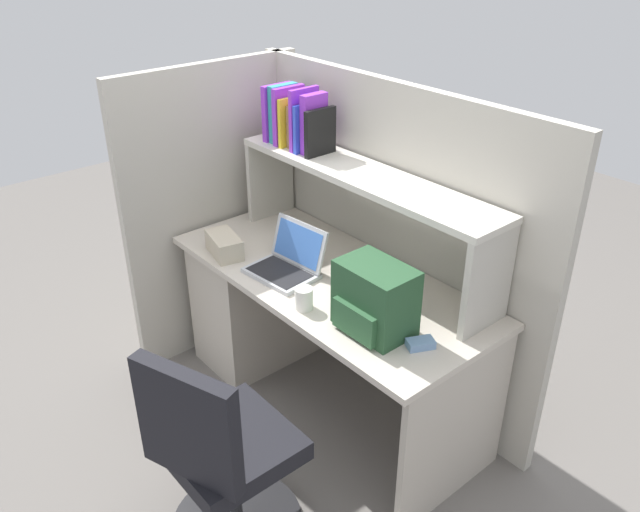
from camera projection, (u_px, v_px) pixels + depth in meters
ground_plane at (328, 400)px, 3.27m from camera, size 8.00×8.00×0.00m
desk at (279, 301)px, 3.34m from camera, size 1.60×0.70×0.73m
cubicle_partition_rear at (388, 242)px, 3.11m from camera, size 1.84×0.05×1.55m
cubicle_partition_left at (217, 210)px, 3.44m from camera, size 0.05×1.06×1.55m
overhead_hutch at (363, 193)px, 2.87m from camera, size 1.44×0.28×0.45m
reference_books_on_shelf at (297, 120)px, 3.06m from camera, size 0.34×0.18×0.29m
laptop at (288, 262)px, 2.93m from camera, size 0.33×0.29×0.22m
backpack at (374, 299)px, 2.49m from camera, size 0.30×0.23×0.28m
computer_mouse at (420, 344)px, 2.44m from camera, size 0.10×0.12×0.03m
paper_cup at (304, 298)px, 2.66m from camera, size 0.08×0.08×0.09m
tissue_box at (224, 245)px, 3.08m from camera, size 0.24×0.17×0.10m
office_chair at (222, 466)px, 2.37m from camera, size 0.52×0.54×0.93m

